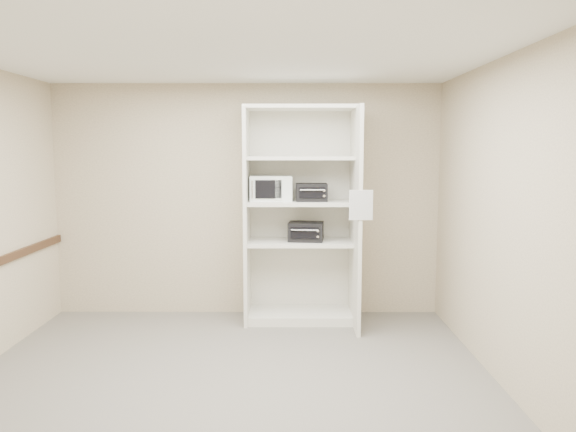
{
  "coord_description": "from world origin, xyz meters",
  "views": [
    {
      "loc": [
        0.5,
        -4.56,
        1.94
      ],
      "look_at": [
        0.48,
        1.27,
        1.25
      ],
      "focal_mm": 35.0,
      "sensor_mm": 36.0,
      "label": 1
    }
  ],
  "objects_px": {
    "toaster_oven_lower": "(306,231)",
    "microwave": "(271,188)",
    "toaster_oven_upper": "(311,192)",
    "shelving_unit": "(304,222)"
  },
  "relations": [
    {
      "from": "shelving_unit",
      "to": "toaster_oven_upper",
      "type": "height_order",
      "value": "shelving_unit"
    },
    {
      "from": "microwave",
      "to": "toaster_oven_upper",
      "type": "xyz_separation_m",
      "value": [
        0.46,
        -0.07,
        -0.04
      ]
    },
    {
      "from": "shelving_unit",
      "to": "toaster_oven_upper",
      "type": "relative_size",
      "value": 7.03
    },
    {
      "from": "toaster_oven_upper",
      "to": "shelving_unit",
      "type": "bearing_deg",
      "value": 166.15
    },
    {
      "from": "toaster_oven_lower",
      "to": "microwave",
      "type": "bearing_deg",
      "value": 176.28
    },
    {
      "from": "shelving_unit",
      "to": "toaster_oven_upper",
      "type": "xyz_separation_m",
      "value": [
        0.08,
        -0.02,
        0.34
      ]
    },
    {
      "from": "shelving_unit",
      "to": "toaster_oven_lower",
      "type": "xyz_separation_m",
      "value": [
        0.02,
        -0.02,
        -0.1
      ]
    },
    {
      "from": "microwave",
      "to": "toaster_oven_lower",
      "type": "relative_size",
      "value": 1.22
    },
    {
      "from": "shelving_unit",
      "to": "microwave",
      "type": "relative_size",
      "value": 5.17
    },
    {
      "from": "shelving_unit",
      "to": "microwave",
      "type": "height_order",
      "value": "shelving_unit"
    }
  ]
}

